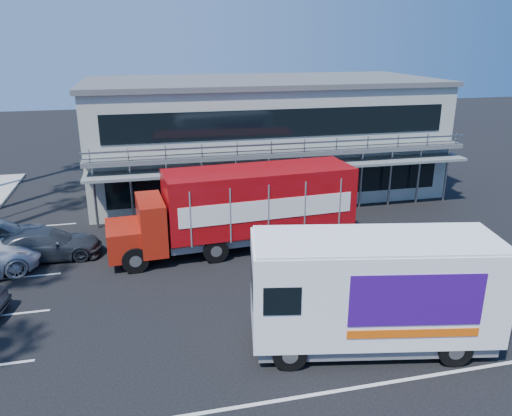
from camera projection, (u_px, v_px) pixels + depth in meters
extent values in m
plane|color=black|center=(278.00, 294.00, 20.04)|extent=(120.00, 120.00, 0.00)
cube|color=#949A8D|center=(261.00, 137.00, 33.39)|extent=(22.00, 10.00, 7.00)
cube|color=#515454|center=(262.00, 81.00, 32.21)|extent=(22.40, 10.40, 0.30)
cube|color=#515454|center=(285.00, 153.00, 28.20)|extent=(22.00, 1.20, 0.25)
cube|color=gray|center=(288.00, 146.00, 27.53)|extent=(22.00, 0.08, 0.90)
cube|color=slate|center=(286.00, 167.00, 28.15)|extent=(22.00, 1.80, 0.15)
cube|color=black|center=(282.00, 184.00, 29.38)|extent=(20.00, 0.06, 1.60)
cube|color=black|center=(283.00, 123.00, 28.22)|extent=(20.00, 0.06, 1.60)
cube|color=#9A190C|center=(125.00, 239.00, 22.58)|extent=(1.75, 2.63, 1.35)
cube|color=#9A190C|center=(151.00, 224.00, 22.73)|extent=(1.32, 2.88, 2.36)
cube|color=black|center=(150.00, 210.00, 22.51)|extent=(0.23, 2.38, 0.79)
cube|color=maroon|center=(259.00, 198.00, 23.95)|extent=(9.16, 3.44, 2.92)
cube|color=slate|center=(259.00, 232.00, 24.51)|extent=(9.13, 3.02, 0.34)
cube|color=white|center=(269.00, 210.00, 22.71)|extent=(8.24, 0.62, 0.95)
cube|color=white|center=(251.00, 192.00, 25.26)|extent=(8.24, 0.62, 0.95)
cylinder|color=black|center=(135.00, 260.00, 21.73)|extent=(1.18, 0.36, 1.17)
cylinder|color=black|center=(131.00, 240.00, 23.96)|extent=(1.18, 0.36, 1.17)
cylinder|color=black|center=(216.00, 250.00, 22.74)|extent=(1.18, 0.36, 1.17)
cylinder|color=black|center=(205.00, 232.00, 24.97)|extent=(1.18, 0.36, 1.17)
cylinder|color=black|center=(324.00, 237.00, 24.26)|extent=(1.18, 0.36, 1.17)
cylinder|color=black|center=(304.00, 220.00, 26.50)|extent=(1.18, 0.36, 1.17)
cube|color=white|center=(374.00, 286.00, 16.04)|extent=(8.24, 4.15, 3.15)
cube|color=slate|center=(370.00, 333.00, 16.61)|extent=(7.88, 3.82, 0.39)
cube|color=black|center=(253.00, 279.00, 15.79)|extent=(0.48, 2.18, 1.07)
cube|color=white|center=(378.00, 240.00, 15.53)|extent=(8.07, 4.07, 0.09)
cube|color=#380D79|center=(417.00, 301.00, 14.72)|extent=(3.98, 0.80, 1.69)
cube|color=#380D79|center=(390.00, 261.00, 17.30)|extent=(3.98, 0.80, 1.69)
cube|color=#F2590C|center=(413.00, 334.00, 15.07)|extent=(3.97, 0.79, 0.28)
cylinder|color=black|center=(290.00, 354.00, 15.34)|extent=(1.11, 0.48, 1.08)
cylinder|color=black|center=(283.00, 314.00, 17.60)|extent=(1.11, 0.48, 1.08)
cylinder|color=black|center=(455.00, 350.00, 15.54)|extent=(1.11, 0.48, 1.08)
cylinder|color=black|center=(427.00, 311.00, 17.79)|extent=(1.11, 0.48, 1.08)
imported|color=#272D34|center=(47.00, 244.00, 23.14)|extent=(4.87, 2.02, 1.41)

